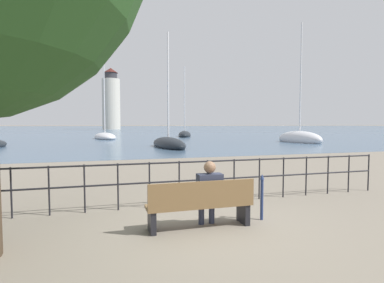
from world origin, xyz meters
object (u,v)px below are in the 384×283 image
(park_bench, at_px, (201,205))
(sailboat_5, at_px, (299,139))
(sailboat_2, at_px, (185,135))
(sailboat_3, at_px, (105,137))
(harbor_lighthouse, at_px, (111,101))
(seated_person_left, at_px, (209,190))
(sailboat_0, at_px, (168,144))
(closed_umbrella, at_px, (262,194))

(park_bench, height_order, sailboat_5, sailboat_5)
(sailboat_2, distance_m, sailboat_5, 18.60)
(sailboat_2, distance_m, sailboat_3, 11.99)
(park_bench, xyz_separation_m, harbor_lighthouse, (0.71, 106.73, 9.76))
(sailboat_3, bearing_deg, park_bench, -98.87)
(seated_person_left, relative_size, sailboat_5, 0.10)
(sailboat_2, relative_size, harbor_lighthouse, 0.49)
(seated_person_left, height_order, harbor_lighthouse, harbor_lighthouse)
(sailboat_0, bearing_deg, sailboat_2, 66.15)
(seated_person_left, bearing_deg, sailboat_5, 50.66)
(sailboat_0, xyz_separation_m, harbor_lighthouse, (-2.63, 87.80, 9.91))
(sailboat_3, height_order, sailboat_5, sailboat_5)
(seated_person_left, xyz_separation_m, sailboat_2, (9.67, 38.25, -0.35))
(sailboat_3, xyz_separation_m, harbor_lighthouse, (2.37, 71.73, 9.91))
(sailboat_5, height_order, harbor_lighthouse, harbor_lighthouse)
(sailboat_0, bearing_deg, closed_umbrella, -101.37)
(seated_person_left, xyz_separation_m, sailboat_5, (17.54, 21.40, -0.27))
(seated_person_left, height_order, closed_umbrella, seated_person_left)
(sailboat_2, height_order, harbor_lighthouse, harbor_lighthouse)
(closed_umbrella, xyz_separation_m, sailboat_0, (2.01, 18.79, -0.22))
(seated_person_left, bearing_deg, sailboat_3, 93.03)
(sailboat_2, xyz_separation_m, harbor_lighthouse, (-9.15, 68.40, 9.87))
(seated_person_left, distance_m, sailboat_0, 19.12)
(park_bench, relative_size, sailboat_2, 0.18)
(seated_person_left, relative_size, sailboat_2, 0.11)
(sailboat_0, bearing_deg, sailboat_3, 102.01)
(sailboat_0, height_order, sailboat_2, sailboat_2)
(sailboat_0, relative_size, sailboat_5, 0.76)
(sailboat_0, height_order, sailboat_5, sailboat_5)
(park_bench, height_order, sailboat_2, sailboat_2)
(sailboat_2, bearing_deg, harbor_lighthouse, 113.37)
(sailboat_5, bearing_deg, park_bench, -141.26)
(sailboat_3, distance_m, sailboat_5, 23.64)
(sailboat_2, bearing_deg, park_bench, -88.68)
(sailboat_5, xyz_separation_m, harbor_lighthouse, (-17.02, 85.25, 9.79))
(park_bench, bearing_deg, sailboat_0, 80.00)
(sailboat_2, xyz_separation_m, sailboat_3, (-11.52, -3.33, -0.04))
(park_bench, distance_m, closed_umbrella, 1.34)
(sailboat_0, bearing_deg, sailboat_5, 4.76)
(closed_umbrella, relative_size, sailboat_3, 0.08)
(park_bench, bearing_deg, sailboat_5, 50.46)
(sailboat_0, bearing_deg, park_bench, -105.27)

